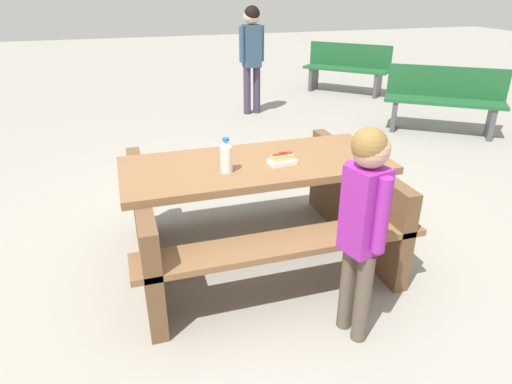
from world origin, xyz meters
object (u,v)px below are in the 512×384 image
(picnic_table, at_px, (256,202))
(hotdog_tray, at_px, (282,159))
(bystander_adult, at_px, (252,47))
(park_bench_near, at_px, (444,99))
(park_bench_mid, at_px, (347,67))
(soda_bottle, at_px, (226,157))
(child_in_coat, at_px, (364,211))

(picnic_table, xyz_separation_m, hotdog_tray, (0.16, -0.09, 0.34))
(bystander_adult, bearing_deg, park_bench_near, -37.76)
(park_bench_mid, bearing_deg, soda_bottle, -125.17)
(soda_bottle, relative_size, bystander_adult, 0.15)
(picnic_table, xyz_separation_m, park_bench_near, (3.28, 2.19, 0.00))
(bystander_adult, bearing_deg, child_in_coat, -99.98)
(child_in_coat, bearing_deg, picnic_table, 107.25)
(picnic_table, bearing_deg, park_bench_mid, 56.08)
(hotdog_tray, bearing_deg, child_in_coat, -81.13)
(hotdog_tray, height_order, bystander_adult, bystander_adult)
(hotdog_tray, xyz_separation_m, park_bench_near, (3.12, 2.27, -0.33))
(child_in_coat, height_order, park_bench_near, child_in_coat)
(park_bench_near, bearing_deg, hotdog_tray, -143.91)
(picnic_table, relative_size, park_bench_mid, 1.34)
(picnic_table, bearing_deg, hotdog_tray, -28.65)
(soda_bottle, distance_m, hotdog_tray, 0.40)
(park_bench_near, bearing_deg, bystander_adult, 142.24)
(hotdog_tray, bearing_deg, park_bench_near, 36.09)
(soda_bottle, relative_size, park_bench_near, 0.16)
(soda_bottle, xyz_separation_m, child_in_coat, (0.52, -0.82, -0.06))
(hotdog_tray, height_order, park_bench_mid, park_bench_mid)
(picnic_table, xyz_separation_m, bystander_adult, (1.13, 3.85, 0.55))
(soda_bottle, height_order, park_bench_near, soda_bottle)
(park_bench_mid, bearing_deg, park_bench_near, -87.76)
(park_bench_near, relative_size, bystander_adult, 0.93)
(picnic_table, height_order, park_bench_mid, park_bench_mid)
(park_bench_near, xyz_separation_m, park_bench_mid, (-0.10, 2.54, 0.00))
(picnic_table, distance_m, child_in_coat, 1.03)
(child_in_coat, height_order, bystander_adult, bystander_adult)
(park_bench_mid, xyz_separation_m, bystander_adult, (-2.05, -0.88, 0.54))
(park_bench_near, bearing_deg, child_in_coat, -133.78)
(hotdog_tray, bearing_deg, park_bench_mid, 57.88)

